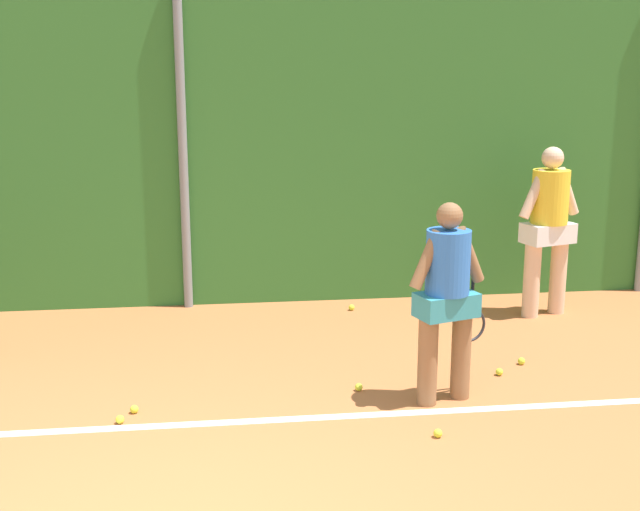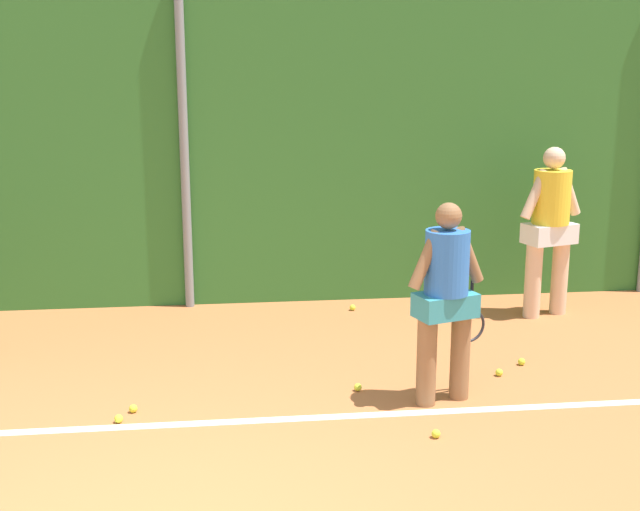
% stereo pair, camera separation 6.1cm
% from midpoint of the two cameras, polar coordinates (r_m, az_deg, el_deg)
% --- Properties ---
extents(ground_plane, '(29.11, 29.11, 0.00)m').
position_cam_midpoint_polar(ground_plane, '(6.22, -10.03, -12.86)').
color(ground_plane, '#B76638').
extents(hedge_fence_backdrop, '(18.92, 0.25, 3.44)m').
position_cam_midpoint_polar(hedge_fence_backdrop, '(9.35, -9.20, 6.95)').
color(hedge_fence_backdrop, '#33702D').
rests_on(hedge_fence_backdrop, ground_plane).
extents(fence_post_center, '(0.10, 0.10, 3.75)m').
position_cam_midpoint_polar(fence_post_center, '(9.16, -9.28, 7.80)').
color(fence_post_center, gray).
rests_on(fence_post_center, ground_plane).
extents(court_baseline_paint, '(13.83, 0.10, 0.01)m').
position_cam_midpoint_polar(court_baseline_paint, '(6.52, -9.86, -11.54)').
color(court_baseline_paint, white).
rests_on(court_baseline_paint, ground_plane).
extents(player_foreground_near, '(0.73, 0.42, 1.66)m').
position_cam_midpoint_polar(player_foreground_near, '(6.63, 9.06, -2.57)').
color(player_foreground_near, '#8C603D').
rests_on(player_foreground_near, ground_plane).
extents(player_backcourt_far, '(0.76, 0.46, 1.86)m').
position_cam_midpoint_polar(player_backcourt_far, '(9.18, 15.93, 2.24)').
color(player_backcourt_far, beige).
rests_on(player_backcourt_far, ground_plane).
extents(tennis_ball_0, '(0.07, 0.07, 0.07)m').
position_cam_midpoint_polar(tennis_ball_0, '(7.53, 12.61, -7.96)').
color(tennis_ball_0, '#CCDB33').
rests_on(tennis_ball_0, ground_plane).
extents(tennis_ball_1, '(0.07, 0.07, 0.07)m').
position_cam_midpoint_polar(tennis_ball_1, '(6.79, -12.64, -10.38)').
color(tennis_ball_1, '#CCDB33').
rests_on(tennis_ball_1, ground_plane).
extents(tennis_ball_2, '(0.07, 0.07, 0.07)m').
position_cam_midpoint_polar(tennis_ball_2, '(6.28, 8.37, -12.20)').
color(tennis_ball_2, '#CCDB33').
rests_on(tennis_ball_2, ground_plane).
extents(tennis_ball_4, '(0.07, 0.07, 0.07)m').
position_cam_midpoint_polar(tennis_ball_4, '(9.24, 2.48, -3.65)').
color(tennis_ball_4, '#CCDB33').
rests_on(tennis_ball_4, ground_plane).
extents(tennis_ball_5, '(0.07, 0.07, 0.07)m').
position_cam_midpoint_polar(tennis_ball_5, '(7.04, 2.91, -9.16)').
color(tennis_ball_5, '#CCDB33').
rests_on(tennis_ball_5, ground_plane).
extents(tennis_ball_6, '(0.07, 0.07, 0.07)m').
position_cam_midpoint_polar(tennis_ball_6, '(6.63, -13.60, -11.01)').
color(tennis_ball_6, '#CCDB33').
rests_on(tennis_ball_6, ground_plane).
extents(tennis_ball_8, '(0.07, 0.07, 0.07)m').
position_cam_midpoint_polar(tennis_ball_8, '(7.84, 14.09, -7.20)').
color(tennis_ball_8, '#CCDB33').
rests_on(tennis_ball_8, ground_plane).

